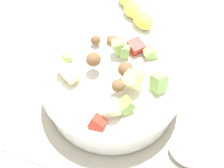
# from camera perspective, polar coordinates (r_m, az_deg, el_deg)

# --- Properties ---
(ground_plane) EXTENTS (2.40, 2.40, 0.00)m
(ground_plane) POSITION_cam_1_polar(r_m,az_deg,el_deg) (0.61, -0.52, -2.09)
(ground_plane) COLOR silver
(placemat) EXTENTS (0.49, 0.34, 0.01)m
(placemat) POSITION_cam_1_polar(r_m,az_deg,el_deg) (0.61, -0.53, -1.92)
(placemat) COLOR #BCB299
(placemat) RESTS_ON ground_plane
(salad_bowl) EXTENTS (0.25, 0.25, 0.10)m
(salad_bowl) POSITION_cam_1_polar(r_m,az_deg,el_deg) (0.57, 0.02, -0.42)
(salad_bowl) COLOR white
(salad_bowl) RESTS_ON placemat
(banana_whole) EXTENTS (0.13, 0.13, 0.04)m
(banana_whole) POSITION_cam_1_polar(r_m,az_deg,el_deg) (0.77, 3.88, 13.29)
(banana_whole) COLOR yellow
(banana_whole) RESTS_ON ground_plane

